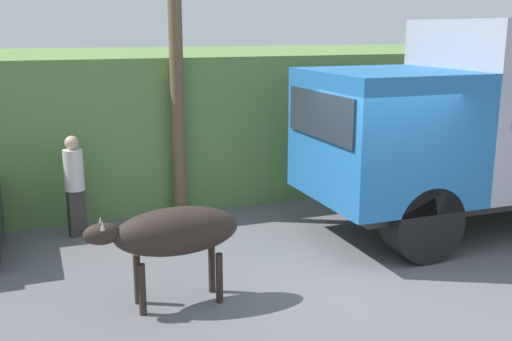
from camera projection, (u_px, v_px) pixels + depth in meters
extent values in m
plane|color=slate|center=(372.00, 271.00, 8.58)|extent=(60.00, 60.00, 0.00)
cube|color=#608C47|center=(224.00, 111.00, 14.50)|extent=(32.00, 6.43, 2.87)
cube|color=#8CC69E|center=(126.00, 139.00, 11.97)|extent=(4.64, 2.40, 2.46)
cube|color=#4C4742|center=(123.00, 72.00, 11.67)|extent=(4.94, 2.70, 0.16)
cube|color=#2D2D2D|center=(509.00, 186.00, 10.58)|extent=(6.90, 1.94, 0.18)
cube|color=#236BB2|center=(384.00, 134.00, 9.43)|extent=(2.25, 2.42, 1.99)
cube|color=#232D38|center=(320.00, 115.00, 8.95)|extent=(0.04, 2.06, 0.70)
cylinder|color=black|center=(422.00, 222.00, 8.88)|extent=(1.17, 0.53, 1.17)
ellipsoid|color=#2D231E|center=(177.00, 231.00, 7.36)|extent=(1.57, 0.60, 0.60)
ellipsoid|color=#2D231E|center=(102.00, 234.00, 7.04)|extent=(0.45, 0.26, 0.26)
cone|color=#B7AD93|center=(103.00, 226.00, 6.91)|extent=(0.06, 0.06, 0.11)
cone|color=#B7AD93|center=(101.00, 221.00, 7.10)|extent=(0.06, 0.06, 0.11)
cylinder|color=#2D231E|center=(142.00, 290.00, 7.19)|extent=(0.09, 0.09, 0.65)
cylinder|color=#2D231E|center=(137.00, 279.00, 7.49)|extent=(0.09, 0.09, 0.65)
cylinder|color=#2D231E|center=(219.00, 278.00, 7.52)|extent=(0.09, 0.09, 0.65)
cylinder|color=#2D231E|center=(212.00, 268.00, 7.83)|extent=(0.09, 0.09, 0.65)
cube|color=#38332D|center=(77.00, 213.00, 9.96)|extent=(0.30, 0.23, 0.79)
cylinder|color=silver|center=(74.00, 170.00, 9.78)|extent=(0.38, 0.38, 0.68)
sphere|color=#DBB28E|center=(72.00, 143.00, 9.68)|extent=(0.23, 0.23, 0.23)
cylinder|color=brown|center=(177.00, 72.00, 10.42)|extent=(0.24, 0.24, 5.30)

